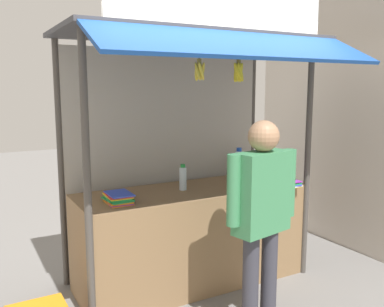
{
  "coord_description": "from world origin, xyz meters",
  "views": [
    {
      "loc": [
        -1.92,
        -3.46,
        1.91
      ],
      "look_at": [
        0.0,
        0.0,
        1.29
      ],
      "focal_mm": 39.4,
      "sensor_mm": 36.0,
      "label": 1
    }
  ],
  "objects_px": {
    "magazine_stack_mid_left": "(118,198)",
    "vendor_person": "(262,206)",
    "magazine_stack_front_right": "(285,183)",
    "banana_bunch_inner_left": "(238,72)",
    "water_bottle_far_left": "(260,166)",
    "water_bottle_front_left": "(239,163)",
    "banana_bunch_leftmost": "(199,71)",
    "water_bottle_rear_center": "(183,178)"
  },
  "relations": [
    {
      "from": "water_bottle_far_left",
      "to": "water_bottle_front_left",
      "type": "xyz_separation_m",
      "value": [
        -0.14,
        0.2,
        0.01
      ]
    },
    {
      "from": "water_bottle_front_left",
      "to": "water_bottle_rear_center",
      "type": "xyz_separation_m",
      "value": [
        -0.83,
        -0.26,
        -0.03
      ]
    },
    {
      "from": "water_bottle_front_left",
      "to": "magazine_stack_front_right",
      "type": "xyz_separation_m",
      "value": [
        0.13,
        -0.61,
        -0.12
      ]
    },
    {
      "from": "banana_bunch_inner_left",
      "to": "banana_bunch_leftmost",
      "type": "height_order",
      "value": "same"
    },
    {
      "from": "magazine_stack_front_right",
      "to": "vendor_person",
      "type": "height_order",
      "value": "vendor_person"
    },
    {
      "from": "banana_bunch_leftmost",
      "to": "vendor_person",
      "type": "height_order",
      "value": "banana_bunch_leftmost"
    },
    {
      "from": "water_bottle_far_left",
      "to": "magazine_stack_front_right",
      "type": "xyz_separation_m",
      "value": [
        -0.01,
        -0.41,
        -0.11
      ]
    },
    {
      "from": "water_bottle_rear_center",
      "to": "banana_bunch_leftmost",
      "type": "bearing_deg",
      "value": -102.66
    },
    {
      "from": "magazine_stack_front_right",
      "to": "banana_bunch_inner_left",
      "type": "relative_size",
      "value": 1.01
    },
    {
      "from": "water_bottle_rear_center",
      "to": "water_bottle_far_left",
      "type": "bearing_deg",
      "value": 3.49
    },
    {
      "from": "water_bottle_front_left",
      "to": "vendor_person",
      "type": "distance_m",
      "value": 1.43
    },
    {
      "from": "water_bottle_far_left",
      "to": "banana_bunch_inner_left",
      "type": "xyz_separation_m",
      "value": [
        -0.71,
        -0.57,
        0.96
      ]
    },
    {
      "from": "water_bottle_far_left",
      "to": "vendor_person",
      "type": "height_order",
      "value": "vendor_person"
    },
    {
      "from": "water_bottle_far_left",
      "to": "magazine_stack_mid_left",
      "type": "xyz_separation_m",
      "value": [
        -1.67,
        -0.19,
        -0.1
      ]
    },
    {
      "from": "water_bottle_far_left",
      "to": "magazine_stack_front_right",
      "type": "height_order",
      "value": "water_bottle_far_left"
    },
    {
      "from": "banana_bunch_inner_left",
      "to": "vendor_person",
      "type": "bearing_deg",
      "value": -101.97
    },
    {
      "from": "magazine_stack_mid_left",
      "to": "magazine_stack_front_right",
      "type": "xyz_separation_m",
      "value": [
        1.66,
        -0.22,
        -0.01
      ]
    },
    {
      "from": "water_bottle_far_left",
      "to": "banana_bunch_leftmost",
      "type": "height_order",
      "value": "banana_bunch_leftmost"
    },
    {
      "from": "water_bottle_rear_center",
      "to": "banana_bunch_inner_left",
      "type": "xyz_separation_m",
      "value": [
        0.27,
        -0.51,
        0.98
      ]
    },
    {
      "from": "water_bottle_rear_center",
      "to": "banana_bunch_leftmost",
      "type": "distance_m",
      "value": 1.12
    },
    {
      "from": "water_bottle_front_left",
      "to": "banana_bunch_inner_left",
      "type": "distance_m",
      "value": 1.35
    },
    {
      "from": "banana_bunch_leftmost",
      "to": "magazine_stack_front_right",
      "type": "bearing_deg",
      "value": 8.31
    },
    {
      "from": "banana_bunch_inner_left",
      "to": "vendor_person",
      "type": "relative_size",
      "value": 0.18
    },
    {
      "from": "vendor_person",
      "to": "banana_bunch_inner_left",
      "type": "bearing_deg",
      "value": 66.47
    },
    {
      "from": "magazine_stack_mid_left",
      "to": "vendor_person",
      "type": "distance_m",
      "value": 1.22
    },
    {
      "from": "banana_bunch_leftmost",
      "to": "water_bottle_far_left",
      "type": "bearing_deg",
      "value": 27.56
    },
    {
      "from": "water_bottle_far_left",
      "to": "vendor_person",
      "type": "bearing_deg",
      "value": -127.48
    },
    {
      "from": "magazine_stack_front_right",
      "to": "vendor_person",
      "type": "relative_size",
      "value": 0.18
    },
    {
      "from": "water_bottle_rear_center",
      "to": "banana_bunch_inner_left",
      "type": "height_order",
      "value": "banana_bunch_inner_left"
    },
    {
      "from": "magazine_stack_mid_left",
      "to": "vendor_person",
      "type": "height_order",
      "value": "vendor_person"
    },
    {
      "from": "water_bottle_far_left",
      "to": "banana_bunch_leftmost",
      "type": "distance_m",
      "value": 1.56
    },
    {
      "from": "vendor_person",
      "to": "banana_bunch_leftmost",
      "type": "bearing_deg",
      "value": 108.09
    },
    {
      "from": "water_bottle_rear_center",
      "to": "vendor_person",
      "type": "xyz_separation_m",
      "value": [
        0.16,
        -1.0,
        -0.05
      ]
    },
    {
      "from": "magazine_stack_mid_left",
      "to": "vendor_person",
      "type": "bearing_deg",
      "value": -45.16
    },
    {
      "from": "magazine_stack_mid_left",
      "to": "magazine_stack_front_right",
      "type": "relative_size",
      "value": 1.04
    },
    {
      "from": "water_bottle_rear_center",
      "to": "vendor_person",
      "type": "bearing_deg",
      "value": -80.66
    },
    {
      "from": "water_bottle_far_left",
      "to": "water_bottle_front_left",
      "type": "relative_size",
      "value": 0.94
    },
    {
      "from": "magazine_stack_front_right",
      "to": "water_bottle_rear_center",
      "type": "bearing_deg",
      "value": 159.99
    },
    {
      "from": "magazine_stack_mid_left",
      "to": "water_bottle_far_left",
      "type": "bearing_deg",
      "value": 6.61
    },
    {
      "from": "magazine_stack_front_right",
      "to": "banana_bunch_inner_left",
      "type": "xyz_separation_m",
      "value": [
        -0.7,
        -0.16,
        1.07
      ]
    },
    {
      "from": "banana_bunch_inner_left",
      "to": "water_bottle_rear_center",
      "type": "bearing_deg",
      "value": 117.85
    },
    {
      "from": "water_bottle_far_left",
      "to": "water_bottle_rear_center",
      "type": "relative_size",
      "value": 1.19
    }
  ]
}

